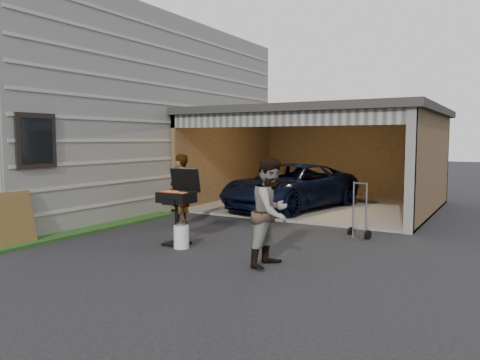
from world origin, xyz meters
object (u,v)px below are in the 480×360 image
object	(u,v)px
woman	(180,190)
hand_truck	(358,227)
man	(272,212)
plywood_panel	(11,220)
minivan	(291,188)
propane_tank	(181,237)
bbq_grill	(178,200)

from	to	relation	value
woman	hand_truck	bearing A→B (deg)	91.92
man	plywood_panel	xyz separation A→B (m)	(-4.81, -1.30, -0.35)
minivan	woman	xyz separation A→B (m)	(-1.29, -3.47, 0.21)
woman	hand_truck	size ratio (longest dim) A/B	1.46
plywood_panel	hand_truck	distance (m)	6.78
minivan	propane_tank	bearing A→B (deg)	-76.42
man	minivan	bearing A→B (deg)	24.98
man	propane_tank	xyz separation A→B (m)	(-1.98, 0.23, -0.65)
minivan	hand_truck	xyz separation A→B (m)	(2.73, -2.75, -0.41)
plywood_panel	bbq_grill	bearing A→B (deg)	33.88
minivan	woman	world-z (taller)	woman
plywood_panel	hand_truck	size ratio (longest dim) A/B	0.91
propane_tank	plywood_panel	world-z (taller)	plywood_panel
man	bbq_grill	xyz separation A→B (m)	(-2.22, 0.44, -0.00)
propane_tank	woman	bearing A→B (deg)	128.03
woman	bbq_grill	distance (m)	2.00
woman	man	bearing A→B (deg)	50.77
hand_truck	woman	bearing A→B (deg)	-148.12
man	propane_tank	distance (m)	2.10
plywood_panel	man	bearing A→B (deg)	15.12
minivan	plywood_panel	xyz separation A→B (m)	(-2.69, -6.82, -0.12)
bbq_grill	propane_tank	world-z (taller)	bbq_grill
propane_tank	plywood_panel	distance (m)	3.23
minivan	bbq_grill	bearing A→B (deg)	-79.05
woman	plywood_panel	world-z (taller)	woman
bbq_grill	hand_truck	world-z (taller)	bbq_grill
woman	bbq_grill	xyz separation A→B (m)	(1.18, -1.61, 0.02)
minivan	propane_tank	xyz separation A→B (m)	(0.13, -5.28, -0.42)
minivan	bbq_grill	distance (m)	5.09
plywood_panel	hand_truck	bearing A→B (deg)	36.87
minivan	hand_truck	distance (m)	3.90
man	propane_tank	size ratio (longest dim) A/B	4.05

